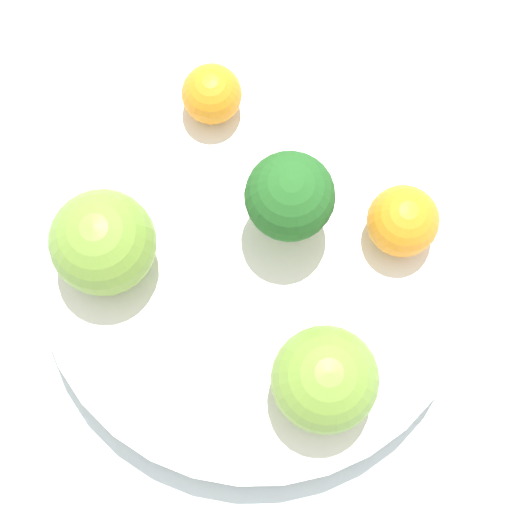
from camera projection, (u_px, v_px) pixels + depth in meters
ground_plane at (256, 280)px, 0.56m from camera, size 6.00×6.00×0.00m
table_surface at (256, 276)px, 0.55m from camera, size 1.20×1.20×0.02m
bowl at (256, 267)px, 0.52m from camera, size 0.26×0.26×0.03m
broccoli at (290, 197)px, 0.47m from camera, size 0.05×0.05×0.07m
apple_red at (103, 242)px, 0.48m from camera, size 0.06×0.06×0.06m
apple_green at (325, 379)px, 0.46m from camera, size 0.06×0.06×0.06m
orange_front at (403, 221)px, 0.49m from camera, size 0.04×0.04×0.04m
orange_back at (212, 94)px, 0.52m from camera, size 0.04×0.04×0.04m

